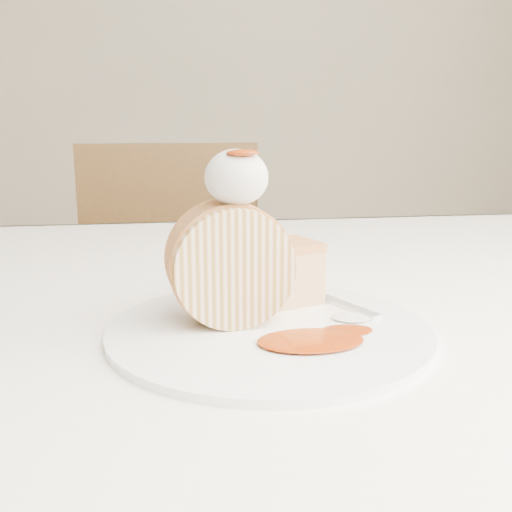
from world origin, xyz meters
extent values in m
cube|color=white|center=(0.00, 3.00, 1.40)|extent=(5.00, 0.10, 2.80)
cube|color=white|center=(0.00, 0.20, 0.73)|extent=(1.40, 0.90, 0.04)
cube|color=white|center=(0.00, 0.65, 0.61)|extent=(1.40, 0.01, 0.28)
cylinder|color=brown|center=(0.62, 0.57, 0.35)|extent=(0.06, 0.06, 0.71)
cube|color=brown|center=(-0.06, 1.12, 0.43)|extent=(0.43, 0.43, 0.04)
cube|color=brown|center=(-0.06, 0.93, 0.67)|extent=(0.42, 0.05, 0.44)
cylinder|color=brown|center=(0.11, 1.31, 0.20)|extent=(0.04, 0.04, 0.41)
cylinder|color=brown|center=(-0.25, 1.30, 0.20)|extent=(0.04, 0.04, 0.41)
cylinder|color=brown|center=(0.12, 0.95, 0.20)|extent=(0.04, 0.04, 0.41)
cylinder|color=brown|center=(-0.24, 0.94, 0.20)|extent=(0.04, 0.04, 0.41)
cylinder|color=white|center=(0.02, 0.03, 0.75)|extent=(0.35, 0.35, 0.01)
cylinder|color=beige|center=(-0.01, 0.04, 0.81)|extent=(0.11, 0.07, 0.10)
cube|color=#C87E4B|center=(0.05, 0.10, 0.78)|extent=(0.08, 0.07, 0.05)
ellipsoid|color=silver|center=(0.00, 0.04, 0.88)|extent=(0.05, 0.05, 0.05)
ellipsoid|color=#8A2A05|center=(0.00, 0.03, 0.91)|extent=(0.03, 0.02, 0.01)
cube|color=silver|center=(0.10, 0.08, 0.76)|extent=(0.09, 0.16, 0.00)
camera|label=1|loc=(-0.06, -0.43, 0.92)|focal=40.00mm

